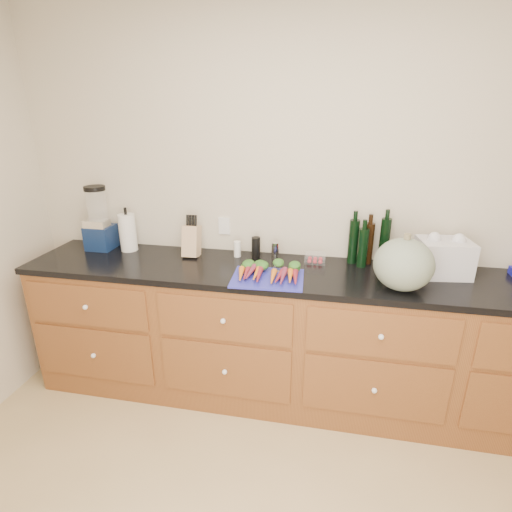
% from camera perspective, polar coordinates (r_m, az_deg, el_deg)
% --- Properties ---
extents(wall_back, '(4.10, 0.05, 2.60)m').
position_cam_1_polar(wall_back, '(2.71, 7.94, 7.44)').
color(wall_back, beige).
rests_on(wall_back, ground).
extents(cabinets, '(3.60, 0.64, 0.90)m').
position_cam_1_polar(cabinets, '(2.73, 6.61, -11.77)').
color(cabinets, brown).
rests_on(cabinets, ground).
extents(countertop, '(3.64, 0.62, 0.04)m').
position_cam_1_polar(countertop, '(2.52, 7.05, -2.66)').
color(countertop, black).
rests_on(countertop, cabinets).
extents(cutting_board, '(0.44, 0.34, 0.01)m').
position_cam_1_polar(cutting_board, '(2.38, 1.68, -3.21)').
color(cutting_board, '#272AAB').
rests_on(cutting_board, countertop).
extents(carrots, '(0.39, 0.29, 0.06)m').
position_cam_1_polar(carrots, '(2.41, 1.86, -2.18)').
color(carrots, orange).
rests_on(carrots, cutting_board).
extents(squash, '(0.33, 0.33, 0.29)m').
position_cam_1_polar(squash, '(2.35, 20.33, -1.14)').
color(squash, slate).
rests_on(squash, countertop).
extents(blender_appliance, '(0.18, 0.18, 0.45)m').
position_cam_1_polar(blender_appliance, '(3.05, -21.53, 4.55)').
color(blender_appliance, '#0F224A').
rests_on(blender_appliance, countertop).
extents(paper_towel, '(0.12, 0.12, 0.26)m').
position_cam_1_polar(paper_towel, '(2.97, -17.84, 3.21)').
color(paper_towel, white).
rests_on(paper_towel, countertop).
extents(knife_block, '(0.11, 0.11, 0.21)m').
position_cam_1_polar(knife_block, '(2.76, -9.19, 2.13)').
color(knife_block, tan).
rests_on(knife_block, countertop).
extents(grinder_salt, '(0.05, 0.05, 0.11)m').
position_cam_1_polar(grinder_salt, '(2.73, -2.69, 1.00)').
color(grinder_salt, white).
rests_on(grinder_salt, countertop).
extents(grinder_pepper, '(0.06, 0.06, 0.15)m').
position_cam_1_polar(grinder_pepper, '(2.69, -0.01, 1.20)').
color(grinder_pepper, black).
rests_on(grinder_pepper, countertop).
extents(canister_chrome, '(0.05, 0.05, 0.12)m').
position_cam_1_polar(canister_chrome, '(2.68, 2.77, 0.73)').
color(canister_chrome, silver).
rests_on(canister_chrome, countertop).
extents(tomato_box, '(0.13, 0.11, 0.06)m').
position_cam_1_polar(tomato_box, '(2.65, 8.45, -0.29)').
color(tomato_box, white).
rests_on(tomato_box, countertop).
extents(bottles, '(0.26, 0.13, 0.31)m').
position_cam_1_polar(bottles, '(2.66, 15.64, 1.73)').
color(bottles, black).
rests_on(bottles, countertop).
extents(grocery_bag, '(0.33, 0.27, 0.22)m').
position_cam_1_polar(grocery_bag, '(2.67, 25.18, -0.21)').
color(grocery_bag, white).
rests_on(grocery_bag, countertop).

